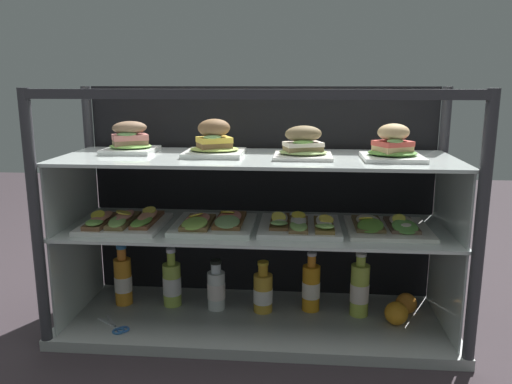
% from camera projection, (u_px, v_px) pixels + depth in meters
% --- Properties ---
extents(ground_plane, '(6.00, 6.00, 0.02)m').
position_uv_depth(ground_plane, '(256.00, 328.00, 1.88)').
color(ground_plane, '#322A2E').
rests_on(ground_plane, ground).
extents(case_base_deck, '(1.41, 0.49, 0.04)m').
position_uv_depth(case_base_deck, '(256.00, 321.00, 1.87)').
color(case_base_deck, '#A1A5A3').
rests_on(case_base_deck, ground).
extents(case_frame, '(1.41, 0.49, 0.87)m').
position_uv_depth(case_frame, '(259.00, 192.00, 1.90)').
color(case_frame, '#333338').
rests_on(case_frame, ground).
extents(riser_lower_tier, '(1.34, 0.42, 0.33)m').
position_uv_depth(riser_lower_tier, '(256.00, 274.00, 1.83)').
color(riser_lower_tier, silver).
rests_on(riser_lower_tier, case_base_deck).
extents(shelf_lower_glass, '(1.35, 0.43, 0.01)m').
position_uv_depth(shelf_lower_glass, '(256.00, 228.00, 1.79)').
color(shelf_lower_glass, silver).
rests_on(shelf_lower_glass, riser_lower_tier).
extents(riser_upper_tier, '(1.34, 0.42, 0.24)m').
position_uv_depth(riser_upper_tier, '(256.00, 194.00, 1.77)').
color(riser_upper_tier, silver).
rests_on(riser_upper_tier, shelf_lower_glass).
extents(shelf_upper_glass, '(1.35, 0.43, 0.01)m').
position_uv_depth(shelf_upper_glass, '(256.00, 158.00, 1.74)').
color(shelf_upper_glass, silver).
rests_on(shelf_upper_glass, riser_upper_tier).
extents(plated_roll_sandwich_near_right_corner, '(0.18, 0.18, 0.11)m').
position_uv_depth(plated_roll_sandwich_near_right_corner, '(130.00, 141.00, 1.83)').
color(plated_roll_sandwich_near_right_corner, white).
rests_on(plated_roll_sandwich_near_right_corner, shelf_upper_glass).
extents(plated_roll_sandwich_far_right, '(0.20, 0.20, 0.13)m').
position_uv_depth(plated_roll_sandwich_far_right, '(214.00, 143.00, 1.75)').
color(plated_roll_sandwich_far_right, white).
rests_on(plated_roll_sandwich_far_right, shelf_upper_glass).
extents(plated_roll_sandwich_right_of_center, '(0.19, 0.19, 0.11)m').
position_uv_depth(plated_roll_sandwich_right_of_center, '(303.00, 146.00, 1.70)').
color(plated_roll_sandwich_right_of_center, white).
rests_on(plated_roll_sandwich_right_of_center, shelf_upper_glass).
extents(plated_roll_sandwich_near_left_corner, '(0.20, 0.20, 0.12)m').
position_uv_depth(plated_roll_sandwich_near_left_corner, '(393.00, 147.00, 1.66)').
color(plated_roll_sandwich_near_left_corner, white).
rests_on(plated_roll_sandwich_near_left_corner, shelf_upper_glass).
extents(open_sandwich_tray_mid_left, '(0.28, 0.28, 0.06)m').
position_uv_depth(open_sandwich_tray_mid_left, '(124.00, 221.00, 1.78)').
color(open_sandwich_tray_mid_left, white).
rests_on(open_sandwich_tray_mid_left, shelf_lower_glass).
extents(open_sandwich_tray_mid_right, '(0.28, 0.28, 0.06)m').
position_uv_depth(open_sandwich_tray_mid_right, '(214.00, 223.00, 1.77)').
color(open_sandwich_tray_mid_right, white).
rests_on(open_sandwich_tray_mid_right, shelf_lower_glass).
extents(open_sandwich_tray_far_right, '(0.28, 0.28, 0.06)m').
position_uv_depth(open_sandwich_tray_far_right, '(300.00, 225.00, 1.75)').
color(open_sandwich_tray_far_right, white).
rests_on(open_sandwich_tray_far_right, shelf_lower_glass).
extents(open_sandwich_tray_center, '(0.28, 0.28, 0.06)m').
position_uv_depth(open_sandwich_tray_center, '(387.00, 226.00, 1.74)').
color(open_sandwich_tray_center, white).
rests_on(open_sandwich_tray_center, shelf_lower_glass).
extents(juice_bottle_front_middle, '(0.07, 0.07, 0.24)m').
position_uv_depth(juice_bottle_front_middle, '(123.00, 280.00, 1.96)').
color(juice_bottle_front_middle, orange).
rests_on(juice_bottle_front_middle, case_base_deck).
extents(juice_bottle_back_center, '(0.07, 0.07, 0.23)m').
position_uv_depth(juice_bottle_back_center, '(172.00, 283.00, 1.95)').
color(juice_bottle_back_center, '#B3CD51').
rests_on(juice_bottle_back_center, case_base_deck).
extents(juice_bottle_tucked_behind, '(0.07, 0.07, 0.19)m').
position_uv_depth(juice_bottle_tucked_behind, '(216.00, 289.00, 1.92)').
color(juice_bottle_tucked_behind, silver).
rests_on(juice_bottle_tucked_behind, case_base_deck).
extents(juice_bottle_front_left_end, '(0.07, 0.07, 0.20)m').
position_uv_depth(juice_bottle_front_left_end, '(263.00, 292.00, 1.90)').
color(juice_bottle_front_left_end, gold).
rests_on(juice_bottle_front_left_end, case_base_deck).
extents(juice_bottle_front_right_end, '(0.07, 0.07, 0.23)m').
position_uv_depth(juice_bottle_front_right_end, '(311.00, 287.00, 1.90)').
color(juice_bottle_front_right_end, orange).
rests_on(juice_bottle_front_right_end, case_base_deck).
extents(juice_bottle_front_second, '(0.07, 0.07, 0.24)m').
position_uv_depth(juice_bottle_front_second, '(360.00, 289.00, 1.86)').
color(juice_bottle_front_second, '#BED14D').
rests_on(juice_bottle_front_second, case_base_deck).
extents(orange_fruit_beside_bottles, '(0.08, 0.08, 0.08)m').
position_uv_depth(orange_fruit_beside_bottles, '(396.00, 313.00, 1.80)').
color(orange_fruit_beside_bottles, orange).
rests_on(orange_fruit_beside_bottles, case_base_deck).
extents(orange_fruit_near_left_post, '(0.08, 0.08, 0.08)m').
position_uv_depth(orange_fruit_near_left_post, '(406.00, 303.00, 1.88)').
color(orange_fruit_near_left_post, orange).
rests_on(orange_fruit_near_left_post, case_base_deck).
extents(kitchen_scissors, '(0.15, 0.15, 0.01)m').
position_uv_depth(kitchen_scissors, '(118.00, 328.00, 1.77)').
color(kitchen_scissors, silver).
rests_on(kitchen_scissors, case_base_deck).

